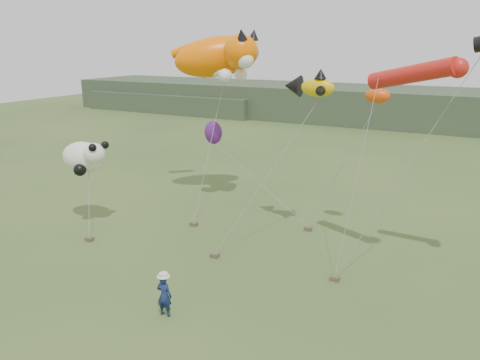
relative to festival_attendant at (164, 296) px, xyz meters
name	(u,v)px	position (x,y,z in m)	size (l,w,h in m)	color
ground	(197,305)	(0.61, 1.07, -0.75)	(120.00, 120.00, 0.00)	#385123
headland	(377,106)	(-2.50, 45.76, 1.17)	(90.00, 13.00, 4.00)	#2D3D28
festival_attendant	(164,296)	(0.00, 0.00, 0.00)	(0.55, 0.36, 1.50)	#15224F
sandbag_anchors	(225,243)	(-1.03, 6.04, -0.66)	(11.76, 6.29, 0.18)	brown
cat_kite	(222,56)	(-4.16, 11.44, 7.56)	(6.34, 4.75, 2.87)	#FF6B00
fish_kite	(308,86)	(1.84, 8.51, 6.42)	(2.44, 1.67, 1.28)	#D8B109
tube_kites	(458,60)	(7.78, 7.04, 7.66)	(6.68, 2.16, 2.52)	black
panda_kite	(85,157)	(-8.52, 5.19, 2.79)	(2.76, 1.78, 1.71)	white
misc_kites	(253,123)	(-1.97, 10.89, 4.15)	(10.42, 2.21, 3.64)	#E9460B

